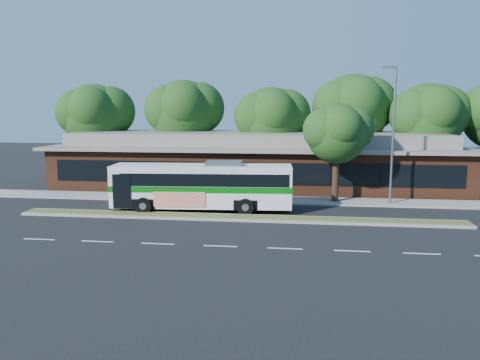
% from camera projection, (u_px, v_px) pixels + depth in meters
% --- Properties ---
extents(ground, '(120.00, 120.00, 0.00)m').
position_uv_depth(ground, '(235.00, 221.00, 26.61)').
color(ground, black).
rests_on(ground, ground).
extents(median_strip, '(26.00, 1.10, 0.15)m').
position_uv_depth(median_strip, '(237.00, 218.00, 27.19)').
color(median_strip, '#485423').
rests_on(median_strip, ground).
extents(sidewalk, '(44.00, 2.60, 0.12)m').
position_uv_depth(sidewalk, '(248.00, 199.00, 32.88)').
color(sidewalk, gray).
rests_on(sidewalk, ground).
extents(parking_lot, '(14.00, 12.00, 0.01)m').
position_uv_depth(parking_lot, '(37.00, 187.00, 38.72)').
color(parking_lot, black).
rests_on(parking_lot, ground).
extents(plaza_building, '(33.20, 11.20, 4.45)m').
position_uv_depth(plaza_building, '(257.00, 160.00, 39.04)').
color(plaza_building, '#582E1B').
rests_on(plaza_building, ground).
extents(lamp_post, '(0.93, 0.18, 9.07)m').
position_uv_depth(lamp_post, '(393.00, 131.00, 30.55)').
color(lamp_post, slate).
rests_on(lamp_post, ground).
extents(tree_bg_a, '(6.47, 5.80, 8.63)m').
position_uv_depth(tree_bg_a, '(100.00, 115.00, 42.46)').
color(tree_bg_a, black).
rests_on(tree_bg_a, ground).
extents(tree_bg_b, '(6.69, 6.00, 9.00)m').
position_uv_depth(tree_bg_b, '(188.00, 112.00, 42.38)').
color(tree_bg_b, black).
rests_on(tree_bg_b, ground).
extents(tree_bg_c, '(6.24, 5.60, 8.26)m').
position_uv_depth(tree_bg_c, '(276.00, 118.00, 40.46)').
color(tree_bg_c, black).
rests_on(tree_bg_c, ground).
extents(tree_bg_d, '(6.91, 6.20, 9.37)m').
position_uv_depth(tree_bg_d, '(358.00, 109.00, 40.43)').
color(tree_bg_d, black).
rests_on(tree_bg_d, ground).
extents(tree_bg_e, '(6.47, 5.80, 8.50)m').
position_uv_depth(tree_bg_e, '(432.00, 117.00, 38.77)').
color(tree_bg_e, black).
rests_on(tree_bg_e, ground).
extents(transit_bus, '(11.34, 3.23, 3.14)m').
position_uv_depth(transit_bus, '(203.00, 183.00, 29.18)').
color(transit_bus, silver).
rests_on(transit_bus, ground).
extents(sedan, '(5.68, 3.74, 1.53)m').
position_uv_depth(sedan, '(132.00, 182.00, 36.02)').
color(sedan, silver).
rests_on(sedan, ground).
extents(sidewalk_tree, '(4.53, 4.06, 6.76)m').
position_uv_depth(sidewalk_tree, '(341.00, 132.00, 31.28)').
color(sidewalk_tree, black).
rests_on(sidewalk_tree, ground).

